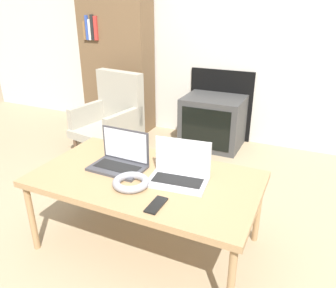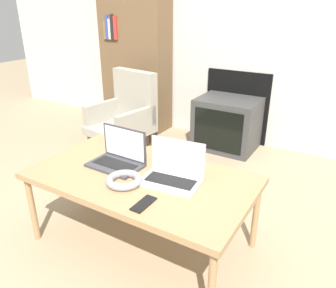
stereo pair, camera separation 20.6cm
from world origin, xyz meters
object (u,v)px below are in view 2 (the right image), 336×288
laptop_right (173,172)px  tv (227,124)px  armchair (127,112)px  headphones (124,180)px  phone (144,204)px  laptop_left (119,157)px

laptop_right → tv: bearing=94.6°
laptop_right → armchair: bearing=130.7°
headphones → phone: (0.21, -0.11, -0.02)m
headphones → tv: (-0.10, 1.78, -0.24)m
laptop_right → tv: (-0.31, 1.61, -0.27)m
tv → armchair: bearing=-151.4°
phone → armchair: (-1.20, 1.40, -0.12)m
laptop_right → armchair: size_ratio=0.44×
laptop_left → headphones: size_ratio=1.63×
armchair → laptop_left: bearing=-44.4°
headphones → phone: size_ratio=1.33×
armchair → laptop_right: bearing=-33.7°
phone → tv: tv is taller
phone → headphones: bearing=151.6°
laptop_left → laptop_right: size_ratio=0.96×
laptop_left → tv: (0.07, 1.61, -0.27)m
headphones → armchair: 1.63m
tv → armchair: 1.02m
laptop_right → armchair: (-1.20, 1.12, -0.16)m
headphones → tv: headphones is taller
laptop_left → headphones: (0.17, -0.17, -0.03)m
headphones → phone: bearing=-28.4°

